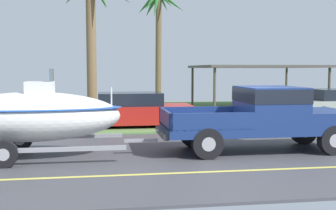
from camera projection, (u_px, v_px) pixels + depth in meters
name	position (u px, v px, depth m)	size (l,w,h in m)	color
ground	(181.00, 119.00, 19.75)	(36.00, 22.00, 0.11)	#424247
pickup_truck_towing	(268.00, 115.00, 11.97)	(5.50, 1.99, 1.80)	navy
boat_on_trailer	(31.00, 116.00, 10.96)	(5.85, 2.31, 2.31)	gray
parked_sedan_near	(134.00, 110.00, 16.78)	(4.40, 1.85, 1.38)	#B21E19
carport_awning	(255.00, 67.00, 24.80)	(6.82, 5.83, 2.52)	#4C4238
palm_tree_near_left	(157.00, 17.00, 24.84)	(2.91, 3.26, 7.04)	brown
palm_tree_near_right	(91.00, 11.00, 18.18)	(3.52, 2.83, 6.58)	brown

